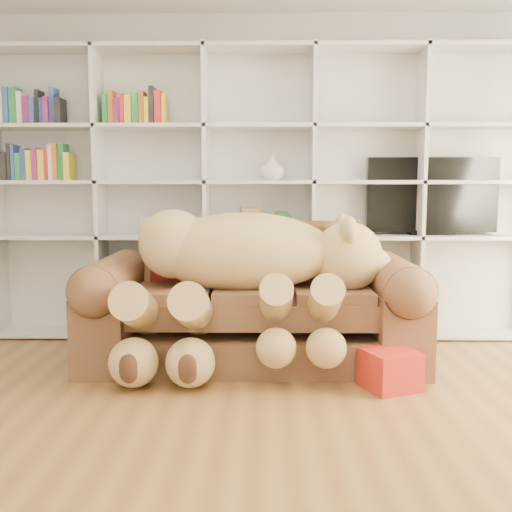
{
  "coord_description": "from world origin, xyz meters",
  "views": [
    {
      "loc": [
        0.04,
        -2.44,
        1.26
      ],
      "look_at": [
        -0.02,
        1.63,
        0.77
      ],
      "focal_mm": 40.0,
      "sensor_mm": 36.0,
      "label": 1
    }
  ],
  "objects_px": {
    "sofa": "(253,309)",
    "gift_box": "(390,369)",
    "teddy_bear": "(244,268)",
    "tv": "(431,197)"
  },
  "relations": [
    {
      "from": "sofa",
      "to": "gift_box",
      "type": "relative_size",
      "value": 7.65
    },
    {
      "from": "teddy_bear",
      "to": "tv",
      "type": "relative_size",
      "value": 1.74
    },
    {
      "from": "gift_box",
      "to": "tv",
      "type": "relative_size",
      "value": 0.29
    },
    {
      "from": "teddy_bear",
      "to": "tv",
      "type": "bearing_deg",
      "value": 29.21
    },
    {
      "from": "tv",
      "to": "sofa",
      "type": "bearing_deg",
      "value": -154.27
    },
    {
      "from": "gift_box",
      "to": "tv",
      "type": "xyz_separation_m",
      "value": [
        0.61,
        1.32,
        1.06
      ]
    },
    {
      "from": "sofa",
      "to": "tv",
      "type": "relative_size",
      "value": 2.18
    },
    {
      "from": "gift_box",
      "to": "teddy_bear",
      "type": "bearing_deg",
      "value": 155.95
    },
    {
      "from": "sofa",
      "to": "tv",
      "type": "xyz_separation_m",
      "value": [
        1.48,
        0.71,
        0.81
      ]
    },
    {
      "from": "sofa",
      "to": "gift_box",
      "type": "height_order",
      "value": "sofa"
    }
  ]
}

